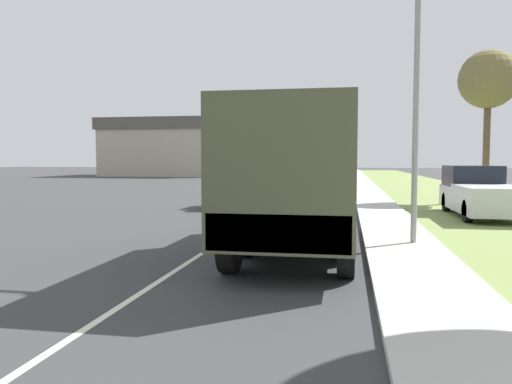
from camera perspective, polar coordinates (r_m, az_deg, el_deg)
The scene contains 12 objects.
ground_plane at distance 38.90m, azimuth 5.67°, elevation 0.63°, with size 180.00×180.00×0.00m, color #38383A.
lane_centre_stripe at distance 38.90m, azimuth 5.67°, elevation 0.63°, with size 0.12×120.00×0.00m.
sidewalk_right at distance 38.79m, azimuth 12.31°, elevation 0.64°, with size 1.80×120.00×0.12m.
grass_strip_right at distance 39.19m, azimuth 18.75°, elevation 0.49°, with size 7.00×120.00×0.02m.
military_truck at distance 11.09m, azimuth 4.89°, elevation 1.88°, with size 2.41×7.36×3.17m.
car_nearest_ahead at distance 22.07m, azimuth -2.49°, elevation 0.06°, with size 1.73×4.01×1.52m.
car_second_ahead at distance 30.23m, azimuth 0.54°, elevation 0.97°, with size 1.94×4.81×1.40m.
car_third_ahead at distance 44.33m, azimuth 8.61°, elevation 1.85°, with size 1.82×4.68×1.48m.
pickup_truck at distance 20.12m, azimuth 24.23°, elevation -0.09°, with size 2.02×5.47×1.84m.
lamp_post at distance 12.65m, azimuth 17.06°, elevation 15.59°, with size 1.69×0.24×7.85m.
tree_mid_right at distance 27.19m, azimuth 25.02°, elevation 11.43°, with size 2.82×2.82×7.37m.
building_distant at distance 65.95m, azimuth -9.57°, elevation 5.04°, with size 16.27×11.25×7.20m.
Camera 1 is at (3.17, 1.29, 2.10)m, focal length 35.00 mm.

